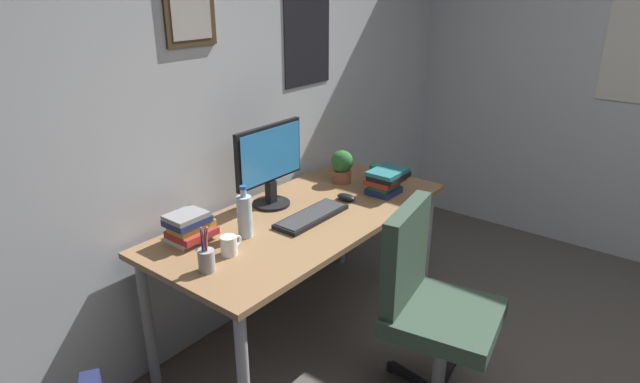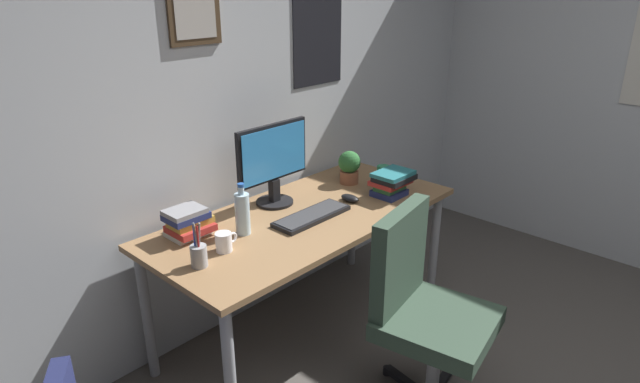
# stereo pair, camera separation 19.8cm
# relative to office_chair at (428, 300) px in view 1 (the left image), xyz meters

# --- Properties ---
(wall_back) EXTENTS (4.40, 0.10, 2.60)m
(wall_back) POSITION_rel_office_chair_xyz_m (-0.02, 1.19, 0.77)
(wall_back) COLOR silver
(wall_back) RESTS_ON ground_plane
(desk) EXTENTS (1.66, 0.76, 0.73)m
(desk) POSITION_rel_office_chair_xyz_m (0.03, 0.74, 0.13)
(desk) COLOR #936D47
(desk) RESTS_ON ground_plane
(office_chair) EXTENTS (0.57, 0.57, 0.95)m
(office_chair) POSITION_rel_office_chair_xyz_m (0.00, 0.00, 0.00)
(office_chair) COLOR #334738
(office_chair) RESTS_ON ground_plane
(monitor) EXTENTS (0.46, 0.20, 0.43)m
(monitor) POSITION_rel_office_chair_xyz_m (0.01, 0.96, 0.44)
(monitor) COLOR black
(monitor) RESTS_ON desk
(keyboard) EXTENTS (0.43, 0.15, 0.03)m
(keyboard) POSITION_rel_office_chair_xyz_m (0.01, 0.68, 0.21)
(keyboard) COLOR black
(keyboard) RESTS_ON desk
(computer_mouse) EXTENTS (0.06, 0.11, 0.04)m
(computer_mouse) POSITION_rel_office_chair_xyz_m (0.31, 0.68, 0.22)
(computer_mouse) COLOR black
(computer_mouse) RESTS_ON desk
(water_bottle) EXTENTS (0.07, 0.07, 0.25)m
(water_bottle) POSITION_rel_office_chair_xyz_m (-0.34, 0.79, 0.31)
(water_bottle) COLOR silver
(water_bottle) RESTS_ON desk
(coffee_mug_near) EXTENTS (0.11, 0.07, 0.09)m
(coffee_mug_near) POSITION_rel_office_chair_xyz_m (-0.50, 0.72, 0.25)
(coffee_mug_near) COLOR white
(coffee_mug_near) RESTS_ON desk
(coffee_mug_far) EXTENTS (0.11, 0.08, 0.10)m
(coffee_mug_far) POSITION_rel_office_chair_xyz_m (0.67, 0.72, 0.25)
(coffee_mug_far) COLOR #2D8C59
(coffee_mug_far) RESTS_ON desk
(potted_plant) EXTENTS (0.13, 0.13, 0.19)m
(potted_plant) POSITION_rel_office_chair_xyz_m (0.52, 0.86, 0.31)
(potted_plant) COLOR brown
(potted_plant) RESTS_ON desk
(pen_cup) EXTENTS (0.07, 0.07, 0.20)m
(pen_cup) POSITION_rel_office_chair_xyz_m (-0.66, 0.69, 0.26)
(pen_cup) COLOR #9EA0A5
(pen_cup) RESTS_ON desk
(book_stack_left) EXTENTS (0.21, 0.17, 0.14)m
(book_stack_left) POSITION_rel_office_chair_xyz_m (-0.53, 0.96, 0.27)
(book_stack_left) COLOR silver
(book_stack_left) RESTS_ON desk
(book_stack_right) EXTENTS (0.22, 0.18, 0.14)m
(book_stack_right) POSITION_rel_office_chair_xyz_m (0.53, 0.56, 0.28)
(book_stack_right) COLOR navy
(book_stack_right) RESTS_ON desk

